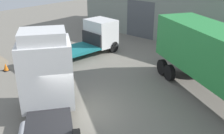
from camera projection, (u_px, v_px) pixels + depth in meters
ground_plane at (72, 117)px, 13.10m from camera, size 60.00×60.00×0.00m
warehouse_building at (215, 14)px, 24.67m from camera, size 26.94×8.41×5.03m
tractor_unit_white at (46, 78)px, 12.54m from camera, size 6.42×5.67×4.33m
flatbed_truck_white at (91, 38)px, 21.45m from camera, size 3.23×7.97×2.67m
traffic_cone at (6, 67)px, 18.41m from camera, size 0.40×0.40×0.55m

